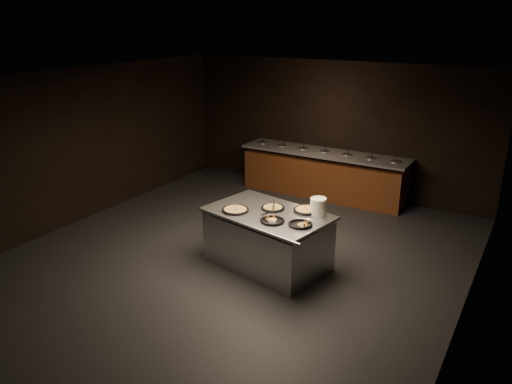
% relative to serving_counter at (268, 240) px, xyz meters
% --- Properties ---
extents(room, '(7.02, 8.02, 2.92)m').
position_rel_serving_counter_xyz_m(room, '(-0.57, -0.09, 1.02)').
color(room, black).
rests_on(room, ground).
extents(salad_bar, '(3.70, 0.83, 1.18)m').
position_rel_serving_counter_xyz_m(salad_bar, '(-0.57, 3.47, 0.00)').
color(salad_bar, '#5D3315').
rests_on(salad_bar, ground).
extents(serving_counter, '(2.09, 1.56, 0.91)m').
position_rel_serving_counter_xyz_m(serving_counter, '(0.00, 0.00, 0.00)').
color(serving_counter, silver).
rests_on(serving_counter, ground).
extents(plate_stack, '(0.25, 0.25, 0.26)m').
position_rel_serving_counter_xyz_m(plate_stack, '(0.70, 0.32, 0.60)').
color(plate_stack, white).
rests_on(plate_stack, serving_counter).
extents(pan_veggie_whole, '(0.42, 0.42, 0.04)m').
position_rel_serving_counter_xyz_m(pan_veggie_whole, '(-0.46, -0.21, 0.49)').
color(pan_veggie_whole, black).
rests_on(pan_veggie_whole, serving_counter).
extents(pan_cheese_whole, '(0.37, 0.37, 0.04)m').
position_rel_serving_counter_xyz_m(pan_cheese_whole, '(-0.01, 0.17, 0.49)').
color(pan_cheese_whole, black).
rests_on(pan_cheese_whole, serving_counter).
extents(pan_cheese_slices_a, '(0.41, 0.41, 0.04)m').
position_rel_serving_counter_xyz_m(pan_cheese_slices_a, '(0.49, 0.36, 0.49)').
color(pan_cheese_slices_a, black).
rests_on(pan_cheese_slices_a, serving_counter).
extents(pan_cheese_slices_b, '(0.36, 0.36, 0.04)m').
position_rel_serving_counter_xyz_m(pan_cheese_slices_b, '(0.24, -0.29, 0.49)').
color(pan_cheese_slices_b, black).
rests_on(pan_cheese_slices_b, serving_counter).
extents(pan_veggie_slices, '(0.36, 0.36, 0.04)m').
position_rel_serving_counter_xyz_m(pan_veggie_slices, '(0.66, -0.20, 0.49)').
color(pan_veggie_slices, black).
rests_on(pan_veggie_slices, serving_counter).
extents(server_left, '(0.22, 0.33, 0.18)m').
position_rel_serving_counter_xyz_m(server_left, '(0.05, 0.07, 0.56)').
color(server_left, silver).
rests_on(server_left, serving_counter).
extents(server_right, '(0.32, 0.18, 0.16)m').
position_rel_serving_counter_xyz_m(server_right, '(0.16, -0.32, 0.55)').
color(server_right, silver).
rests_on(server_right, serving_counter).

